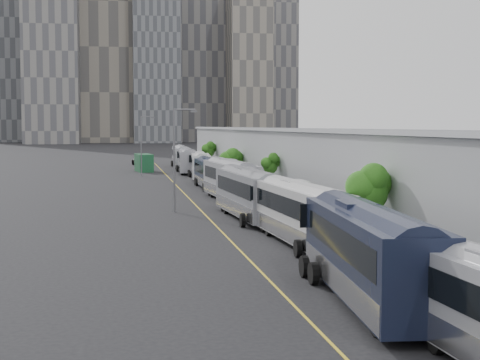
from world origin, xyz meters
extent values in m
cube|color=gray|center=(9.00, 55.00, 0.06)|extent=(10.00, 170.00, 0.12)
cube|color=gold|center=(-1.50, 55.00, 0.01)|extent=(0.12, 160.00, 0.02)
cube|color=gray|center=(13.00, 55.00, 3.40)|extent=(12.00, 160.00, 6.80)
cube|color=gray|center=(13.00, 55.00, 5.85)|extent=(12.45, 160.40, 2.57)
cube|color=gray|center=(7.10, 55.00, 7.00)|extent=(0.30, 160.00, 0.40)
cube|color=slate|center=(-35.00, 300.00, 47.50)|extent=(22.00, 22.00, 95.00)
cube|color=gray|center=(-12.00, 320.00, 60.00)|extent=(26.00, 24.00, 120.00)
cube|color=slate|center=(8.00, 310.00, 40.00)|extent=(20.00, 20.00, 80.00)
cube|color=slate|center=(28.00, 330.00, 52.50)|extent=(24.00, 24.00, 105.00)
cube|color=gray|center=(48.00, 305.00, 35.00)|extent=(18.00, 18.00, 70.00)
cube|color=slate|center=(-55.00, 340.00, 55.00)|extent=(28.00, 26.00, 110.00)
cube|color=slate|center=(65.00, 340.00, 45.00)|extent=(22.00, 22.00, 90.00)
cube|color=black|center=(1.74, 18.12, 2.07)|extent=(3.88, 14.13, 3.38)
cube|color=black|center=(1.74, 17.90, 2.67)|extent=(3.81, 12.46, 1.15)
cube|color=silver|center=(1.74, 18.12, 0.98)|extent=(3.90, 13.85, 1.08)
cube|color=black|center=(1.74, 19.73, 3.92)|extent=(1.58, 2.46, 0.32)
cube|color=silver|center=(2.67, 33.52, 1.97)|extent=(3.41, 13.42, 3.22)
cube|color=black|center=(2.67, 33.31, 2.55)|extent=(3.38, 11.83, 1.09)
cube|color=silver|center=(2.67, 33.52, 0.94)|extent=(3.44, 13.16, 1.03)
cube|color=silver|center=(2.67, 35.05, 3.73)|extent=(1.46, 2.32, 0.31)
cube|color=slate|center=(1.68, 46.22, 2.02)|extent=(3.55, 13.75, 3.30)
cube|color=black|center=(1.68, 46.01, 2.61)|extent=(3.51, 12.13, 1.12)
cube|color=silver|center=(1.68, 46.22, 0.96)|extent=(3.58, 13.48, 1.06)
cube|color=slate|center=(1.68, 47.79, 3.82)|extent=(1.50, 2.38, 0.31)
cube|color=#96979F|center=(2.34, 60.51, 2.05)|extent=(3.77, 13.98, 3.35)
cube|color=black|center=(2.34, 60.30, 2.65)|extent=(3.71, 12.33, 1.14)
cube|color=silver|center=(2.34, 60.51, 0.97)|extent=(3.79, 13.71, 1.07)
cube|color=#96979F|center=(2.34, 62.11, 3.88)|extent=(1.55, 2.43, 0.32)
cube|color=#171E34|center=(2.13, 75.47, 1.80)|extent=(2.44, 12.14, 2.94)
cube|color=black|center=(2.13, 75.28, 2.33)|extent=(2.49, 10.69, 1.00)
cube|color=silver|center=(2.13, 75.47, 0.86)|extent=(2.48, 11.90, 0.94)
cube|color=#171E34|center=(2.13, 76.87, 3.41)|extent=(1.22, 2.06, 0.28)
cube|color=silver|center=(2.79, 90.78, 1.85)|extent=(3.60, 12.68, 3.03)
cube|color=black|center=(2.79, 90.59, 2.40)|extent=(3.53, 11.19, 1.03)
cube|color=silver|center=(2.79, 90.78, 0.88)|extent=(3.62, 12.43, 0.97)
cube|color=silver|center=(2.79, 92.22, 3.51)|extent=(1.43, 2.22, 0.29)
cube|color=gray|center=(2.12, 103.73, 1.91)|extent=(3.42, 13.06, 3.13)
cube|color=black|center=(2.12, 103.54, 2.48)|extent=(3.38, 11.52, 1.06)
cube|color=silver|center=(2.12, 103.73, 0.91)|extent=(3.44, 12.81, 1.00)
cube|color=gray|center=(2.12, 105.23, 3.63)|extent=(1.43, 2.27, 0.30)
cube|color=#9E9FA7|center=(2.42, 118.76, 1.96)|extent=(3.03, 13.33, 3.21)
cube|color=black|center=(2.42, 118.56, 2.54)|extent=(3.05, 11.74, 1.09)
cube|color=silver|center=(2.42, 118.76, 0.94)|extent=(3.07, 13.07, 1.03)
cube|color=#9E9FA7|center=(2.42, 120.29, 3.72)|extent=(1.39, 2.28, 0.31)
cylinder|color=black|center=(5.59, 29.37, 1.93)|extent=(0.18, 0.18, 3.87)
sphere|color=#195112|center=(5.59, 29.37, 3.91)|extent=(2.42, 2.42, 2.42)
cylinder|color=black|center=(6.08, 59.11, 1.86)|extent=(0.18, 0.18, 3.72)
sphere|color=#195112|center=(6.08, 59.11, 3.63)|extent=(1.43, 1.43, 1.43)
cylinder|color=black|center=(5.38, 80.35, 1.50)|extent=(0.18, 0.18, 2.99)
sphere|color=#195112|center=(5.38, 80.35, 3.17)|extent=(2.85, 2.85, 2.85)
cylinder|color=black|center=(5.83, 106.35, 1.83)|extent=(0.18, 0.18, 3.65)
sphere|color=#195112|center=(5.83, 106.35, 3.64)|extent=(1.95, 1.95, 1.95)
cylinder|color=#59595E|center=(-3.88, 51.43, 4.44)|extent=(0.18, 0.18, 8.87)
cylinder|color=#59595E|center=(-2.98, 51.43, 8.77)|extent=(1.80, 0.14, 0.14)
cube|color=#59595E|center=(-2.18, 51.43, 8.62)|extent=(0.50, 0.22, 0.18)
cylinder|color=#59595E|center=(-5.27, 96.50, 4.41)|extent=(0.18, 0.18, 8.82)
cylinder|color=#59595E|center=(-4.37, 96.50, 8.72)|extent=(1.80, 0.14, 0.14)
cube|color=#59595E|center=(-3.57, 96.50, 8.57)|extent=(0.50, 0.22, 0.18)
cube|color=#154527|center=(-4.51, 108.13, 1.42)|extent=(2.95, 5.82, 2.84)
imported|color=black|center=(-4.27, 127.74, 0.71)|extent=(3.84, 5.60, 1.42)
camera|label=1|loc=(-8.57, -11.09, 7.40)|focal=55.00mm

